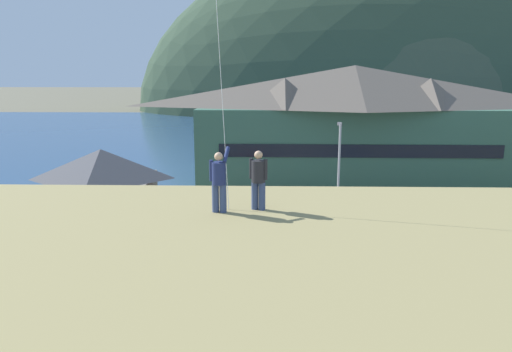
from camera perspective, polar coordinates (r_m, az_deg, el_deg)
name	(u,v)px	position (r m, az deg, el deg)	size (l,w,h in m)	color
ground_plane	(263,284)	(24.96, 0.84, -12.70)	(600.00, 600.00, 0.00)	#66604C
parking_lot_pad	(264,247)	(29.54, 0.97, -8.49)	(40.00, 20.00, 0.10)	slate
bay_water	(267,133)	(83.28, 1.36, 5.09)	(360.00, 84.00, 0.03)	navy
far_hill_west_ridge	(401,111)	(137.97, 16.85, 7.46)	(81.02, 67.93, 73.62)	#3D4C38
far_hill_east_peak	(408,110)	(140.79, 17.68, 7.50)	(149.38, 69.37, 92.97)	#334733
far_hill_center_saddle	(475,111)	(143.19, 24.64, 7.03)	(124.93, 47.07, 58.20)	#42513D
harbor_lodge	(353,125)	(44.39, 11.46, 6.01)	(29.37, 9.10, 11.07)	#38604C
storage_shed_near_lot	(103,193)	(31.66, -17.69, -1.98)	(6.90, 6.45, 5.86)	#756B5B
wharf_dock	(247,160)	(56.36, -1.03, 1.93)	(3.20, 13.55, 0.70)	#70604C
moored_boat_wharfside	(215,160)	(54.69, -4.89, 1.95)	(2.91, 7.90, 2.16)	#23564C
parked_car_corner_spot	(352,230)	(30.05, 11.33, -6.32)	(4.30, 2.25, 1.82)	silver
parked_car_front_row_end	(237,229)	(29.74, -2.23, -6.28)	(4.30, 2.24, 1.82)	red
parked_car_mid_row_center	(482,221)	(34.48, 25.31, -4.86)	(4.28, 2.21, 1.82)	navy
parked_car_back_row_right	(152,254)	(26.32, -12.23, -9.10)	(4.26, 2.18, 1.82)	#9EA3A8
parked_car_back_row_left	(465,269)	(26.01, 23.56, -10.16)	(4.32, 2.29, 1.82)	navy
parking_light_pole	(339,165)	(34.14, 9.82, 1.30)	(0.24, 0.78, 6.97)	#ADADB2
person_kite_flyer	(219,180)	(13.62, -4.43, -0.44)	(0.57, 0.64, 1.86)	#384770
person_companion	(258,178)	(13.84, 0.29, -0.27)	(0.53, 0.40, 1.74)	#384770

